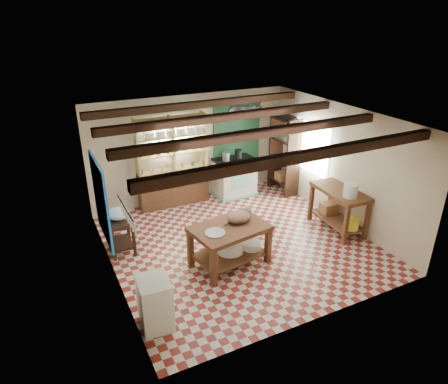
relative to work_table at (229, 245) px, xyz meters
name	(u,v)px	position (x,y,z in m)	size (l,w,h in m)	color
floor	(238,243)	(0.48, 0.55, -0.40)	(5.00, 5.00, 0.02)	maroon
ceiling	(240,118)	(0.48, 0.55, 2.21)	(5.00, 5.00, 0.02)	#404044
wall_back	(191,148)	(0.48, 3.05, 0.91)	(5.00, 0.04, 2.60)	beige
wall_front	(323,248)	(0.48, -1.95, 0.91)	(5.00, 0.04, 2.60)	beige
wall_left	(108,211)	(-2.02, 0.55, 0.91)	(0.04, 5.00, 2.60)	beige
wall_right	(340,165)	(2.98, 0.55, 0.91)	(0.04, 5.00, 2.60)	beige
ceiling_beams	(240,125)	(0.48, 0.55, 2.09)	(5.00, 3.80, 0.15)	#341C12
blue_wall_patch	(101,201)	(-1.99, 1.45, 0.71)	(0.04, 1.40, 1.60)	blue
green_wall_patch	(237,144)	(1.73, 3.02, 0.86)	(1.30, 0.04, 2.30)	#1B4428
window_back	(171,135)	(-0.02, 3.03, 1.31)	(0.90, 0.02, 0.80)	silver
window_right	(311,147)	(2.96, 1.55, 1.01)	(0.02, 1.30, 1.20)	silver
utensil_rail	(125,215)	(-1.96, -0.65, 1.39)	(0.06, 0.90, 0.28)	black
pot_rack	(245,111)	(1.73, 2.60, 1.79)	(0.86, 0.12, 0.36)	black
shelving_unit	(172,162)	(-0.07, 2.86, 0.71)	(1.70, 0.34, 2.20)	#D9C07D
tall_rack	(284,155)	(2.76, 2.35, 0.61)	(0.40, 0.86, 2.00)	#341C12
work_table	(229,245)	(0.00, 0.00, 0.00)	(1.37, 0.91, 0.78)	brown
stove	(234,177)	(1.51, 2.70, 0.10)	(1.00, 0.67, 0.98)	white
prep_table	(121,234)	(-1.72, 1.32, -0.03)	(0.48, 0.70, 0.71)	#341C12
white_cabinet	(155,303)	(-1.74, -0.98, 0.02)	(0.45, 0.54, 0.81)	white
right_counter	(338,210)	(2.66, 0.11, 0.08)	(0.65, 1.31, 0.94)	brown
cat	(239,217)	(0.24, 0.09, 0.49)	(0.47, 0.36, 0.21)	#987558
steel_tray	(215,233)	(-0.34, -0.10, 0.40)	(0.37, 0.37, 0.02)	#B6B5BD
basin_large	(230,247)	(0.04, 0.06, -0.09)	(0.51, 0.51, 0.18)	white
basin_small	(252,245)	(0.46, -0.03, -0.12)	(0.37, 0.37, 0.13)	white
kettle_left	(226,156)	(1.26, 2.68, 0.69)	(0.18, 0.18, 0.21)	#B6B5BD
kettle_right	(238,154)	(1.61, 2.70, 0.70)	(0.18, 0.18, 0.22)	black
enamel_bowl	(118,213)	(-1.72, 1.32, 0.43)	(0.42, 0.42, 0.21)	white
white_bucket	(351,190)	(2.60, -0.24, 0.69)	(0.28, 0.28, 0.28)	white
wicker_basket	(329,208)	(2.68, 0.41, -0.02)	(0.35, 0.28, 0.25)	#99663D
yellow_tub	(351,224)	(2.64, -0.34, -0.03)	(0.30, 0.30, 0.22)	gold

